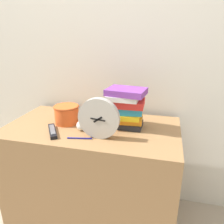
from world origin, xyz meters
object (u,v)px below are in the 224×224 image
book_stack (124,107)px  tv_remote (53,131)px  crumpled_paper_ball (82,125)px  basket (67,114)px  desk_clock (99,119)px  pen (80,138)px

book_stack → tv_remote: bearing=-154.9°
tv_remote → crumpled_paper_ball: crumpled_paper_ball is taller
basket → tv_remote: 0.17m
desk_clock → crumpled_paper_ball: size_ratio=3.78×
tv_remote → desk_clock: bearing=0.7°
crumpled_paper_ball → desk_clock: bearing=-28.7°
desk_clock → basket: bearing=149.6°
basket → crumpled_paper_ball: (0.14, -0.08, -0.03)m
basket → crumpled_paper_ball: basket is taller
pen → tv_remote: bearing=168.7°
tv_remote → crumpled_paper_ball: (0.15, 0.08, 0.02)m
book_stack → crumpled_paper_ball: size_ratio=4.39×
tv_remote → pen: (0.19, -0.04, -0.01)m
book_stack → crumpled_paper_ball: book_stack is taller
book_stack → crumpled_paper_ball: (-0.24, -0.11, -0.10)m
basket → book_stack: bearing=3.6°
desk_clock → book_stack: 0.21m
crumpled_paper_ball → pen: size_ratio=0.45×
desk_clock → basket: size_ratio=1.42×
tv_remote → crumpled_paper_ball: 0.17m
basket → tv_remote: basket is taller
desk_clock → book_stack: size_ratio=0.86×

